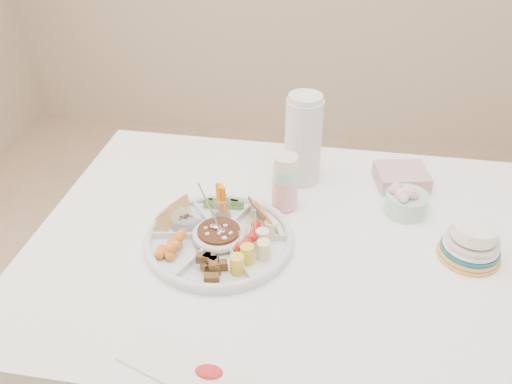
% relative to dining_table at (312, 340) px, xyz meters
% --- Properties ---
extents(dining_table, '(1.52, 1.02, 0.76)m').
position_rel_dining_table_xyz_m(dining_table, '(0.00, 0.00, 0.00)').
color(dining_table, white).
rests_on(dining_table, floor).
extents(party_tray, '(0.43, 0.43, 0.04)m').
position_rel_dining_table_xyz_m(party_tray, '(-0.26, -0.05, 0.40)').
color(party_tray, silver).
rests_on(party_tray, dining_table).
extents(bean_dip, '(0.12, 0.12, 0.04)m').
position_rel_dining_table_xyz_m(bean_dip, '(-0.26, -0.05, 0.41)').
color(bean_dip, '#4C271C').
rests_on(bean_dip, party_tray).
extents(tortillas, '(0.12, 0.12, 0.07)m').
position_rel_dining_table_xyz_m(tortillas, '(-0.16, 0.03, 0.42)').
color(tortillas, '#B68633').
rests_on(tortillas, party_tray).
extents(carrot_cucumber, '(0.11, 0.11, 0.09)m').
position_rel_dining_table_xyz_m(carrot_cucumber, '(-0.28, 0.08, 0.44)').
color(carrot_cucumber, orange).
rests_on(carrot_cucumber, party_tray).
extents(pita_raisins, '(0.13, 0.13, 0.06)m').
position_rel_dining_table_xyz_m(pita_raisins, '(-0.38, 0.00, 0.42)').
color(pita_raisins, tan).
rests_on(pita_raisins, party_tray).
extents(cherries, '(0.13, 0.13, 0.05)m').
position_rel_dining_table_xyz_m(cherries, '(-0.36, -0.13, 0.42)').
color(cherries, orange).
rests_on(cherries, party_tray).
extents(granola_chunks, '(0.11, 0.11, 0.04)m').
position_rel_dining_table_xyz_m(granola_chunks, '(-0.24, -0.17, 0.42)').
color(granola_chunks, '#412F14').
rests_on(granola_chunks, party_tray).
extents(banana_tomato, '(0.13, 0.13, 0.09)m').
position_rel_dining_table_xyz_m(banana_tomato, '(-0.14, -0.10, 0.44)').
color(banana_tomato, '#F8F368').
rests_on(banana_tomato, party_tray).
extents(cup_stack, '(0.09, 0.09, 0.20)m').
position_rel_dining_table_xyz_m(cup_stack, '(-0.12, 0.15, 0.48)').
color(cup_stack, '#AFC4A1').
rests_on(cup_stack, dining_table).
extents(thermos, '(0.12, 0.12, 0.28)m').
position_rel_dining_table_xyz_m(thermos, '(-0.08, 0.30, 0.52)').
color(thermos, silver).
rests_on(thermos, dining_table).
extents(flower_bowl, '(0.14, 0.14, 0.09)m').
position_rel_dining_table_xyz_m(flower_bowl, '(0.22, 0.18, 0.42)').
color(flower_bowl, '#8BBC9A').
rests_on(flower_bowl, dining_table).
extents(napkin_stack, '(0.17, 0.16, 0.05)m').
position_rel_dining_table_xyz_m(napkin_stack, '(0.22, 0.32, 0.40)').
color(napkin_stack, '#CF9FA1').
rests_on(napkin_stack, dining_table).
extents(plate_stack, '(0.16, 0.16, 0.10)m').
position_rel_dining_table_xyz_m(plate_stack, '(0.37, 0.01, 0.43)').
color(plate_stack, '#EACE5A').
rests_on(plate_stack, dining_table).
extents(placemat, '(0.34, 0.20, 0.01)m').
position_rel_dining_table_xyz_m(placemat, '(-0.22, -0.45, 0.38)').
color(placemat, silver).
rests_on(placemat, dining_table).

